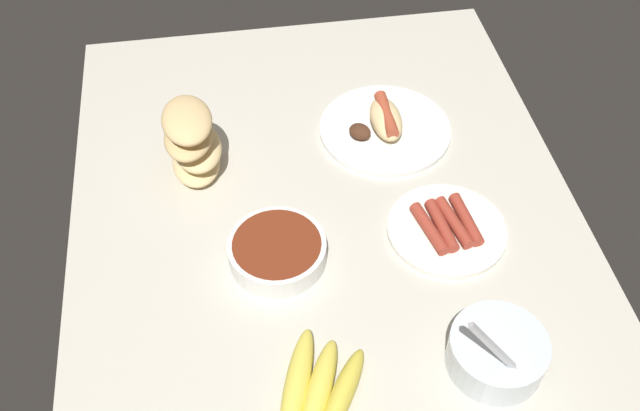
{
  "coord_description": "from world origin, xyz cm",
  "views": [
    {
      "loc": [
        80.06,
        -14.37,
        97.16
      ],
      "look_at": [
        -1.76,
        -1.24,
        3.0
      ],
      "focal_mm": 40.44,
      "sensor_mm": 36.0,
      "label": 1
    }
  ],
  "objects_px": {
    "bread_stack": "(192,142)",
    "banana_bunch": "(318,388)",
    "plate_sausages": "(447,228)",
    "plate_hotdog_assembled": "(384,125)",
    "bowl_chili": "(277,250)",
    "bowl_coleslaw": "(497,351)"
  },
  "relations": [
    {
      "from": "plate_sausages",
      "to": "bread_stack",
      "type": "distance_m",
      "value": 0.48
    },
    {
      "from": "plate_sausages",
      "to": "bowl_coleslaw",
      "type": "bearing_deg",
      "value": 0.01
    },
    {
      "from": "bread_stack",
      "to": "bowl_chili",
      "type": "bearing_deg",
      "value": 28.02
    },
    {
      "from": "plate_hotdog_assembled",
      "to": "banana_bunch",
      "type": "distance_m",
      "value": 0.58
    },
    {
      "from": "banana_bunch",
      "to": "bowl_coleslaw",
      "type": "xyz_separation_m",
      "value": [
        -0.01,
        0.27,
        0.02
      ]
    },
    {
      "from": "banana_bunch",
      "to": "bowl_chili",
      "type": "bearing_deg",
      "value": -173.57
    },
    {
      "from": "bread_stack",
      "to": "bowl_coleslaw",
      "type": "height_order",
      "value": "bowl_coleslaw"
    },
    {
      "from": "bowl_coleslaw",
      "to": "plate_hotdog_assembled",
      "type": "bearing_deg",
      "value": -174.31
    },
    {
      "from": "plate_hotdog_assembled",
      "to": "banana_bunch",
      "type": "xyz_separation_m",
      "value": [
        0.53,
        -0.22,
        0.0
      ]
    },
    {
      "from": "banana_bunch",
      "to": "plate_sausages",
      "type": "relative_size",
      "value": 0.93
    },
    {
      "from": "plate_sausages",
      "to": "bread_stack",
      "type": "relative_size",
      "value": 1.45
    },
    {
      "from": "plate_hotdog_assembled",
      "to": "banana_bunch",
      "type": "relative_size",
      "value": 1.34
    },
    {
      "from": "bread_stack",
      "to": "bowl_coleslaw",
      "type": "distance_m",
      "value": 0.64
    },
    {
      "from": "bread_stack",
      "to": "bowl_coleslaw",
      "type": "bearing_deg",
      "value": 41.34
    },
    {
      "from": "bread_stack",
      "to": "banana_bunch",
      "type": "bearing_deg",
      "value": 17.39
    },
    {
      "from": "banana_bunch",
      "to": "bowl_coleslaw",
      "type": "relative_size",
      "value": 1.25
    },
    {
      "from": "banana_bunch",
      "to": "plate_hotdog_assembled",
      "type": "bearing_deg",
      "value": 157.96
    },
    {
      "from": "plate_sausages",
      "to": "bowl_chili",
      "type": "bearing_deg",
      "value": -87.5
    },
    {
      "from": "bowl_chili",
      "to": "bowl_coleslaw",
      "type": "xyz_separation_m",
      "value": [
        0.25,
        0.3,
        0.01
      ]
    },
    {
      "from": "banana_bunch",
      "to": "bowl_coleslaw",
      "type": "height_order",
      "value": "bowl_coleslaw"
    },
    {
      "from": "bread_stack",
      "to": "plate_sausages",
      "type": "bearing_deg",
      "value": 62.43
    },
    {
      "from": "plate_sausages",
      "to": "bowl_coleslaw",
      "type": "distance_m",
      "value": 0.26
    }
  ]
}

